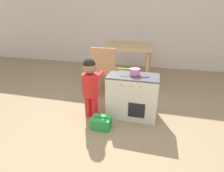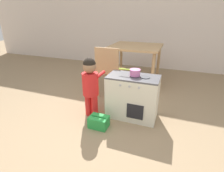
{
  "view_description": "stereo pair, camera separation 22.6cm",
  "coord_description": "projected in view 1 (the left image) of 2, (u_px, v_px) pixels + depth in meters",
  "views": [
    {
      "loc": [
        0.51,
        -1.34,
        1.3
      ],
      "look_at": [
        -0.01,
        0.69,
        0.43
      ],
      "focal_mm": 28.0,
      "sensor_mm": 36.0,
      "label": 1
    },
    {
      "loc": [
        0.73,
        -1.27,
        1.3
      ],
      "look_at": [
        -0.01,
        0.69,
        0.43
      ],
      "focal_mm": 28.0,
      "sensor_mm": 36.0,
      "label": 2
    }
  ],
  "objects": [
    {
      "name": "play_kitchen",
      "position": [
        132.0,
        96.0,
        2.32
      ],
      "size": [
        0.65,
        0.37,
        0.59
      ],
      "color": "silver",
      "rests_on": "ground_plane"
    },
    {
      "name": "wall_back",
      "position": [
        139.0,
        14.0,
        4.23
      ],
      "size": [
        10.0,
        0.06,
        2.6
      ],
      "color": "beige",
      "rests_on": "ground_plane"
    },
    {
      "name": "child_figure",
      "position": [
        90.0,
        82.0,
        2.22
      ],
      "size": [
        0.23,
        0.34,
        0.81
      ],
      "color": "red",
      "rests_on": "ground_plane"
    },
    {
      "name": "ground_plane",
      "position": [
        96.0,
        149.0,
        1.82
      ],
      "size": [
        16.0,
        16.0,
        0.0
      ],
      "primitive_type": "plane",
      "color": "#8E7556"
    },
    {
      "name": "dining_table",
      "position": [
        128.0,
        50.0,
        3.42
      ],
      "size": [
        0.95,
        0.93,
        0.74
      ],
      "color": "tan",
      "rests_on": "ground_plane"
    },
    {
      "name": "toy_basket",
      "position": [
        101.0,
        123.0,
        2.13
      ],
      "size": [
        0.23,
        0.17,
        0.16
      ],
      "color": "green",
      "rests_on": "ground_plane"
    },
    {
      "name": "dining_chair_near",
      "position": [
        105.0,
        70.0,
        2.82
      ],
      "size": [
        0.39,
        0.39,
        0.84
      ],
      "color": "tan",
      "rests_on": "ground_plane"
    },
    {
      "name": "toy_pot",
      "position": [
        135.0,
        71.0,
        2.19
      ],
      "size": [
        0.28,
        0.13,
        0.08
      ],
      "color": "pink",
      "rests_on": "play_kitchen"
    }
  ]
}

